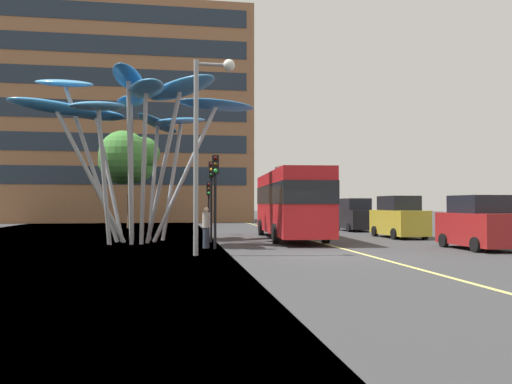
# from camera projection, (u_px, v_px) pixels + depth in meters

# --- Properties ---
(ground) EXTENTS (120.00, 240.00, 0.10)m
(ground) POSITION_uv_depth(u_px,v_px,m) (301.00, 257.00, 18.88)
(ground) COLOR #38383A
(red_bus) EXTENTS (3.14, 11.44, 3.81)m
(red_bus) POSITION_uv_depth(u_px,v_px,m) (290.00, 201.00, 27.69)
(red_bus) COLOR red
(red_bus) RESTS_ON ground
(leaf_sculpture) EXTENTS (12.06, 8.68, 8.39)m
(leaf_sculpture) POSITION_uv_depth(u_px,v_px,m) (129.00, 112.00, 25.42)
(leaf_sculpture) COLOR #9EA0A5
(leaf_sculpture) RESTS_ON ground
(traffic_light_kerb_near) EXTENTS (0.28, 0.42, 3.95)m
(traffic_light_kerb_near) POSITION_uv_depth(u_px,v_px,m) (215.00, 181.00, 21.64)
(traffic_light_kerb_near) COLOR black
(traffic_light_kerb_near) RESTS_ON ground
(traffic_light_kerb_far) EXTENTS (0.28, 0.42, 3.98)m
(traffic_light_kerb_far) POSITION_uv_depth(u_px,v_px,m) (211.00, 184.00, 25.33)
(traffic_light_kerb_far) COLOR black
(traffic_light_kerb_far) RESTS_ON ground
(traffic_light_island_mid) EXTENTS (0.28, 0.42, 3.22)m
(traffic_light_island_mid) POSITION_uv_depth(u_px,v_px,m) (209.00, 197.00, 31.48)
(traffic_light_island_mid) COLOR black
(traffic_light_island_mid) RESTS_ON ground
(car_parked_near) EXTENTS (1.98, 3.92, 2.26)m
(car_parked_near) POSITION_uv_depth(u_px,v_px,m) (478.00, 224.00, 21.43)
(car_parked_near) COLOR maroon
(car_parked_near) RESTS_ON ground
(car_parked_mid) EXTENTS (1.93, 4.37, 2.34)m
(car_parked_mid) POSITION_uv_depth(u_px,v_px,m) (399.00, 218.00, 28.78)
(car_parked_mid) COLOR gold
(car_parked_mid) RESTS_ON ground
(car_parked_far) EXTENTS (1.94, 4.00, 2.28)m
(car_parked_far) POSITION_uv_depth(u_px,v_px,m) (355.00, 216.00, 35.95)
(car_parked_far) COLOR black
(car_parked_far) RESTS_ON ground
(car_side_street) EXTENTS (1.92, 3.81, 2.07)m
(car_side_street) POSITION_uv_depth(u_px,v_px,m) (329.00, 215.00, 42.10)
(car_side_street) COLOR silver
(car_side_street) RESTS_ON ground
(car_far_side) EXTENTS (2.02, 4.01, 2.14)m
(car_far_side) POSITION_uv_depth(u_px,v_px,m) (311.00, 213.00, 49.38)
(car_far_side) COLOR gray
(car_far_side) RESTS_ON ground
(street_lamp) EXTENTS (1.53, 0.44, 7.30)m
(street_lamp) POSITION_uv_depth(u_px,v_px,m) (205.00, 129.00, 18.97)
(street_lamp) COLOR gray
(street_lamp) RESTS_ON ground
(tree_pavement_near) EXTENTS (4.87, 5.12, 7.58)m
(tree_pavement_near) POSITION_uv_depth(u_px,v_px,m) (128.00, 159.00, 40.53)
(tree_pavement_near) COLOR brown
(tree_pavement_near) RESTS_ON ground
(pedestrian) EXTENTS (0.34, 0.34, 1.76)m
(pedestrian) POSITION_uv_depth(u_px,v_px,m) (206.00, 227.00, 21.99)
(pedestrian) COLOR #2D3342
(pedestrian) RESTS_ON ground
(backdrop_building) EXTENTS (26.94, 10.63, 22.79)m
(backdrop_building) POSITION_uv_depth(u_px,v_px,m) (125.00, 117.00, 56.19)
(backdrop_building) COLOR #8E6042
(backdrop_building) RESTS_ON ground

